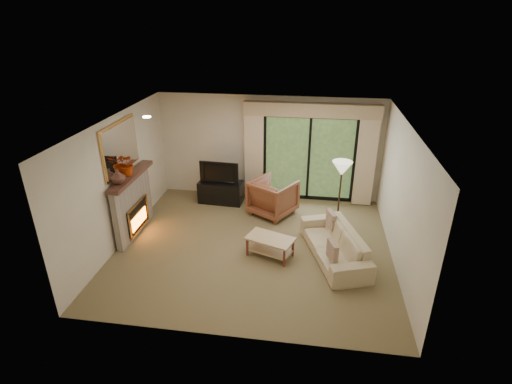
# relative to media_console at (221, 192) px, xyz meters

# --- Properties ---
(floor) EXTENTS (5.50, 5.50, 0.00)m
(floor) POSITION_rel_media_console_xyz_m (1.13, -1.95, -0.27)
(floor) COLOR brown
(floor) RESTS_ON ground
(ceiling) EXTENTS (5.50, 5.50, 0.00)m
(ceiling) POSITION_rel_media_console_xyz_m (1.13, -1.95, 2.33)
(ceiling) COLOR silver
(ceiling) RESTS_ON ground
(wall_back) EXTENTS (5.00, 0.00, 5.00)m
(wall_back) POSITION_rel_media_console_xyz_m (1.13, 0.55, 1.03)
(wall_back) COLOR beige
(wall_back) RESTS_ON ground
(wall_front) EXTENTS (5.00, 0.00, 5.00)m
(wall_front) POSITION_rel_media_console_xyz_m (1.13, -4.45, 1.03)
(wall_front) COLOR beige
(wall_front) RESTS_ON ground
(wall_left) EXTENTS (0.00, 5.00, 5.00)m
(wall_left) POSITION_rel_media_console_xyz_m (-1.62, -1.95, 1.03)
(wall_left) COLOR beige
(wall_left) RESTS_ON ground
(wall_right) EXTENTS (0.00, 5.00, 5.00)m
(wall_right) POSITION_rel_media_console_xyz_m (3.88, -1.95, 1.03)
(wall_right) COLOR beige
(wall_right) RESTS_ON ground
(fireplace) EXTENTS (0.24, 1.70, 1.37)m
(fireplace) POSITION_rel_media_console_xyz_m (-1.50, -1.75, 0.41)
(fireplace) COLOR gray
(fireplace) RESTS_ON floor
(mirror) EXTENTS (0.07, 1.45, 1.02)m
(mirror) POSITION_rel_media_console_xyz_m (-1.58, -1.75, 1.68)
(mirror) COLOR tan
(mirror) RESTS_ON wall_left
(sliding_door) EXTENTS (2.26, 0.10, 2.16)m
(sliding_door) POSITION_rel_media_console_xyz_m (2.13, 0.50, 0.83)
(sliding_door) COLOR black
(sliding_door) RESTS_ON floor
(curtain_left) EXTENTS (0.45, 0.18, 2.35)m
(curtain_left) POSITION_rel_media_console_xyz_m (0.78, 0.39, 0.93)
(curtain_left) COLOR beige
(curtain_left) RESTS_ON floor
(curtain_right) EXTENTS (0.45, 0.18, 2.35)m
(curtain_right) POSITION_rel_media_console_xyz_m (3.48, 0.39, 0.93)
(curtain_right) COLOR beige
(curtain_right) RESTS_ON floor
(cornice) EXTENTS (3.20, 0.24, 0.32)m
(cornice) POSITION_rel_media_console_xyz_m (2.13, 0.41, 2.05)
(cornice) COLOR tan
(cornice) RESTS_ON wall_back
(media_console) EXTENTS (1.11, 0.55, 0.54)m
(media_console) POSITION_rel_media_console_xyz_m (0.00, 0.00, 0.00)
(media_console) COLOR black
(media_console) RESTS_ON floor
(tv) EXTENTS (0.98, 0.18, 0.56)m
(tv) POSITION_rel_media_console_xyz_m (0.00, -0.00, 0.55)
(tv) COLOR black
(tv) RESTS_ON media_console
(armchair) EXTENTS (1.27, 1.28, 0.86)m
(armchair) POSITION_rel_media_console_xyz_m (1.36, -0.44, 0.16)
(armchair) COLOR brown
(armchair) RESTS_ON floor
(sofa) EXTENTS (1.40, 2.18, 0.59)m
(sofa) POSITION_rel_media_console_xyz_m (2.74, -2.09, 0.02)
(sofa) COLOR tan
(sofa) RESTS_ON floor
(pillow_near) EXTENTS (0.21, 0.38, 0.37)m
(pillow_near) POSITION_rel_media_console_xyz_m (2.67, -2.67, 0.23)
(pillow_near) COLOR #4F3024
(pillow_near) RESTS_ON sofa
(pillow_far) EXTENTS (0.21, 0.38, 0.37)m
(pillow_far) POSITION_rel_media_console_xyz_m (2.67, -1.50, 0.23)
(pillow_far) COLOR #4F3024
(pillow_far) RESTS_ON sofa
(coffee_table) EXTENTS (1.02, 0.78, 0.41)m
(coffee_table) POSITION_rel_media_console_xyz_m (1.50, -2.23, -0.07)
(coffee_table) COLOR tan
(coffee_table) RESTS_ON floor
(floor_lamp) EXTENTS (0.53, 0.53, 1.58)m
(floor_lamp) POSITION_rel_media_console_xyz_m (2.84, -0.92, 0.52)
(floor_lamp) COLOR beige
(floor_lamp) RESTS_ON floor
(vase) EXTENTS (0.28, 0.28, 0.29)m
(vase) POSITION_rel_media_console_xyz_m (-1.48, -2.22, 1.24)
(vase) COLOR #4B2C22
(vase) RESTS_ON fireplace
(branches) EXTENTS (0.47, 0.42, 0.47)m
(branches) POSITION_rel_media_console_xyz_m (-1.48, -1.79, 1.33)
(branches) COLOR #A32F07
(branches) RESTS_ON fireplace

